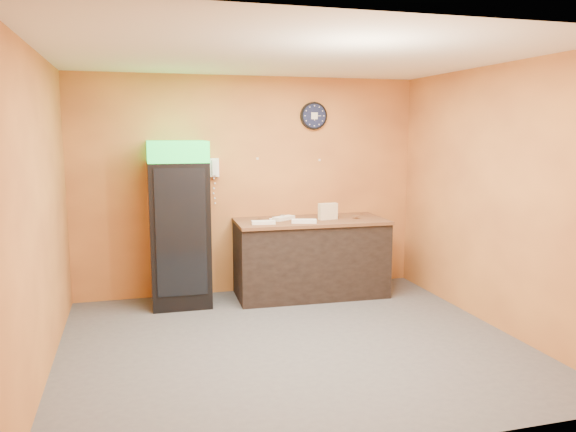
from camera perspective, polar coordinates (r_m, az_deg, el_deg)
name	(u,v)px	position (r m, az deg, el deg)	size (l,w,h in m)	color
floor	(292,343)	(5.76, 0.46, -12.81)	(4.50, 4.50, 0.00)	#47474C
back_wall	(250,186)	(7.33, -3.87, 3.10)	(4.50, 0.02, 2.80)	#E08C3F
left_wall	(41,214)	(5.25, -23.84, 0.18)	(0.02, 4.00, 2.80)	#E08C3F
right_wall	(494,197)	(6.40, 20.23, 1.78)	(0.02, 4.00, 2.80)	#E08C3F
ceiling	(293,55)	(5.40, 0.49, 16.03)	(4.50, 4.00, 0.02)	white
beverage_cooler	(180,226)	(6.87, -10.96, -1.02)	(0.71, 0.72, 1.99)	black
prep_counter	(310,259)	(7.25, 2.27, -4.36)	(1.90, 0.84, 0.95)	black
wall_clock	(314,116)	(7.50, 2.63, 10.13)	(0.36, 0.06, 0.36)	black
wall_phone	(214,168)	(7.18, -7.56, 4.90)	(0.13, 0.11, 0.23)	white
butcher_paper	(310,221)	(7.16, 2.29, -0.50)	(1.91, 0.90, 0.04)	brown
sub_roll_stack	(328,211)	(7.15, 4.07, 0.47)	(0.25, 0.12, 0.21)	beige
wrapped_sandwich_left	(263,222)	(6.79, -2.52, -0.65)	(0.28, 0.11, 0.04)	white
wrapped_sandwich_mid	(304,221)	(6.87, 1.64, -0.53)	(0.30, 0.12, 0.04)	white
wrapped_sandwich_right	(284,218)	(7.11, -0.44, -0.21)	(0.31, 0.12, 0.04)	white
kitchen_tool	(282,217)	(7.12, -0.61, -0.11)	(0.07, 0.07, 0.07)	silver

